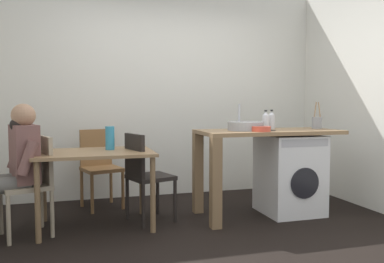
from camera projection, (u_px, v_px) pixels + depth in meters
The scene contains 17 objects.
ground_plane at pixel (203, 235), 3.58m from camera, with size 5.46×5.46×0.00m, color black.
wall_back at pixel (162, 92), 5.17m from camera, with size 4.60×0.10×2.70m, color silver.
dining_table at pixel (95, 161), 3.80m from camera, with size 1.10×0.76×0.74m.
chair_person_seat at pixel (34, 180), 3.58m from camera, with size 0.51×0.51×0.90m.
chair_opposite at pixel (144, 172), 3.97m from camera, with size 0.50×0.50×0.90m.
chair_spare_by_wall at pixel (99, 163), 4.57m from camera, with size 0.50×0.50×0.90m.
seated_person at pixel (14, 163), 3.48m from camera, with size 0.56×0.54×1.20m.
kitchen_counter at pixel (250, 145), 4.15m from camera, with size 1.50×0.68×0.92m.
washing_machine at pixel (289, 174), 4.31m from camera, with size 0.60×0.61×0.86m.
sink_basin at pixel (246, 126), 4.13m from camera, with size 0.38×0.38×0.09m, color #9EA0A5.
tap at pixel (239, 117), 4.29m from camera, with size 0.02×0.02×0.28m, color #B2B2B7.
bottle_tall_green at pixel (266, 120), 4.34m from camera, with size 0.08×0.08×0.21m.
bottle_squat_brown at pixel (272, 120), 4.43m from camera, with size 0.07×0.07×0.21m.
mixing_bowl at pixel (261, 128), 3.96m from camera, with size 0.19×0.19×0.05m.
utensil_crock at pixel (317, 122), 4.42m from camera, with size 0.11×0.11×0.30m.
vase at pixel (110, 138), 3.92m from camera, with size 0.09×0.09×0.23m, color teal.
scissors at pixel (268, 130), 4.09m from camera, with size 0.15×0.06×0.01m.
Camera 1 is at (-1.08, -3.34, 1.19)m, focal length 36.78 mm.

